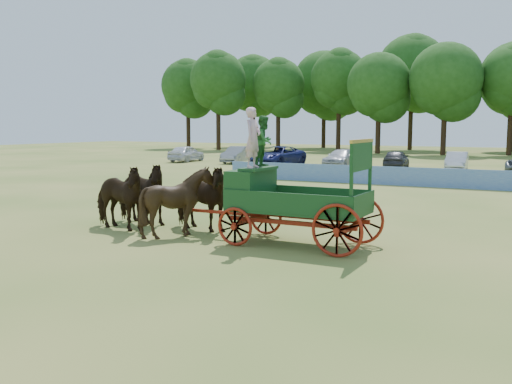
# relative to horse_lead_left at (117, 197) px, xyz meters

# --- Properties ---
(ground) EXTENTS (160.00, 160.00, 0.00)m
(ground) POSITION_rel_horse_lead_left_xyz_m (7.90, -0.17, -1.06)
(ground) COLOR #A9954C
(ground) RESTS_ON ground
(horse_lead_left) EXTENTS (2.64, 1.47, 2.12)m
(horse_lead_left) POSITION_rel_horse_lead_left_xyz_m (0.00, 0.00, 0.00)
(horse_lead_left) COLOR black
(horse_lead_left) RESTS_ON ground
(horse_lead_right) EXTENTS (2.63, 1.44, 2.12)m
(horse_lead_right) POSITION_rel_horse_lead_left_xyz_m (0.00, 1.10, 0.00)
(horse_lead_right) COLOR black
(horse_lead_right) RESTS_ON ground
(horse_wheel_left) EXTENTS (2.26, 2.10, 2.13)m
(horse_wheel_left) POSITION_rel_horse_lead_left_xyz_m (2.40, 0.00, 0.00)
(horse_wheel_left) COLOR black
(horse_wheel_left) RESTS_ON ground
(horse_wheel_right) EXTENTS (2.68, 1.60, 2.12)m
(horse_wheel_right) POSITION_rel_horse_lead_left_xyz_m (2.40, 1.10, 0.00)
(horse_wheel_right) COLOR black
(horse_wheel_right) RESTS_ON ground
(farm_dray) EXTENTS (6.00, 2.00, 3.86)m
(farm_dray) POSITION_rel_horse_lead_left_xyz_m (5.36, 0.56, 0.58)
(farm_dray) COLOR #A92510
(farm_dray) RESTS_ON ground
(sponsor_banner) EXTENTS (26.00, 0.08, 1.05)m
(sponsor_banner) POSITION_rel_horse_lead_left_xyz_m (6.90, 17.83, -0.54)
(sponsor_banner) COLOR #2057B0
(sponsor_banner) RESTS_ON ground
(parked_cars) EXTENTS (46.05, 7.49, 1.62)m
(parked_cars) POSITION_rel_horse_lead_left_xyz_m (3.39, 29.89, -0.31)
(parked_cars) COLOR silver
(parked_cars) RESTS_ON ground
(treeline) EXTENTS (90.83, 22.53, 15.61)m
(treeline) POSITION_rel_horse_lead_left_xyz_m (5.04, 60.40, 8.27)
(treeline) COLOR #382314
(treeline) RESTS_ON ground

